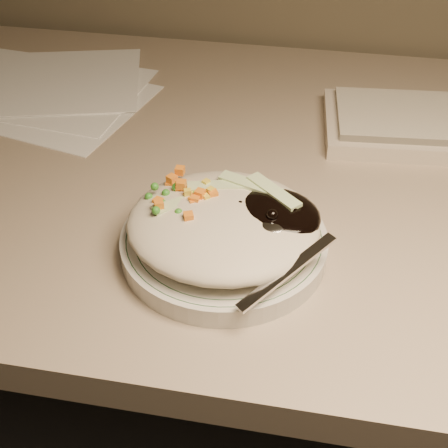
# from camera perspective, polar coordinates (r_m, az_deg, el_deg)

# --- Properties ---
(desk) EXTENTS (1.40, 0.70, 0.74)m
(desk) POSITION_cam_1_polar(r_m,az_deg,el_deg) (0.90, 4.92, -5.11)
(desk) COLOR gray
(desk) RESTS_ON ground
(plate) EXTENTS (0.21, 0.21, 0.02)m
(plate) POSITION_cam_1_polar(r_m,az_deg,el_deg) (0.64, -0.00, -1.81)
(plate) COLOR silver
(plate) RESTS_ON desk
(plate_rim) EXTENTS (0.20, 0.20, 0.00)m
(plate_rim) POSITION_cam_1_polar(r_m,az_deg,el_deg) (0.63, -0.00, -1.13)
(plate_rim) COLOR #144723
(plate_rim) RESTS_ON plate
(meal) EXTENTS (0.21, 0.19, 0.05)m
(meal) POSITION_cam_1_polar(r_m,az_deg,el_deg) (0.62, 0.38, 0.31)
(meal) COLOR #B7AC94
(meal) RESTS_ON plate
(papers) EXTENTS (0.37, 0.32, 0.00)m
(papers) POSITION_cam_1_polar(r_m,az_deg,el_deg) (0.99, -16.82, 11.89)
(papers) COLOR white
(papers) RESTS_ON desk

